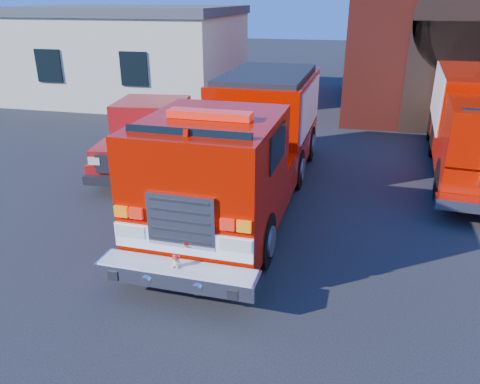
# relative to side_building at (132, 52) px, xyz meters

# --- Properties ---
(ground) EXTENTS (100.00, 100.00, 0.00)m
(ground) POSITION_rel_side_building_xyz_m (9.00, -13.00, -2.20)
(ground) COLOR black
(ground) RESTS_ON ground
(side_building) EXTENTS (10.20, 8.20, 4.35)m
(side_building) POSITION_rel_side_building_xyz_m (0.00, 0.00, 0.00)
(side_building) COLOR beige
(side_building) RESTS_ON ground
(fire_engine) EXTENTS (2.83, 9.36, 2.87)m
(fire_engine) POSITION_rel_side_building_xyz_m (8.53, -11.46, -0.72)
(fire_engine) COLOR black
(fire_engine) RESTS_ON ground
(pickup_truck) EXTENTS (2.91, 6.23, 1.96)m
(pickup_truck) POSITION_rel_side_building_xyz_m (5.18, -9.37, -1.27)
(pickup_truck) COLOR black
(pickup_truck) RESTS_ON ground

